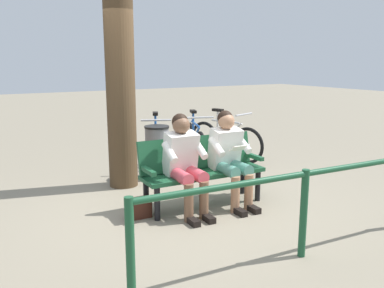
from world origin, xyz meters
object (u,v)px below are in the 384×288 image
Objects in this scene: tree_trunk at (120,59)px; bicycle_silver at (225,140)px; bench at (201,166)px; person_reading at (229,153)px; bicycle_purple at (195,143)px; handbag at (138,208)px; person_companion at (184,159)px; bicycle_blue at (156,147)px; litter_bin at (157,152)px.

bicycle_silver is at bearing -165.30° from tree_trunk.
bench is 0.44× the size of tree_trunk.
tree_trunk reaches higher than person_reading.
tree_trunk is (0.88, -1.44, 1.17)m from person_reading.
bicycle_silver is (-2.24, -0.59, -1.48)m from tree_trunk.
bicycle_purple is (-0.73, -2.08, -0.31)m from person_reading.
handbag is 0.19× the size of bicycle_purple.
tree_trunk reaches higher than person_companion.
person_companion is (0.64, -0.03, -0.00)m from person_reading.
tree_trunk is at bearing -48.48° from bicycle_purple.
bicycle_blue is at bearing -120.71° from handbag.
bicycle_purple and bicycle_blue have the same top height.
person_companion is at bearing 8.04° from bicycle_blue.
tree_trunk is at bearing -104.00° from handbag.
bench is 0.97m from handbag.
litter_bin is at bearing -101.57° from person_companion.
litter_bin is at bearing 0.86° from bicycle_blue.
bicycle_silver is at bearing -132.75° from person_companion.
person_companion is 2.49m from bicycle_purple.
person_companion is 0.74× the size of bicycle_silver.
tree_trunk is 2.37× the size of bicycle_blue.
bicycle_purple is (-1.37, -2.05, -0.30)m from person_companion.
litter_bin is 1.11m from bicycle_purple.
litter_bin reaches higher than handbag.
tree_trunk is at bearing -63.60° from bench.
bicycle_purple is (-1.61, -0.64, -1.48)m from tree_trunk.
person_reading is 0.64m from person_companion.
handbag is (1.21, -0.13, -0.54)m from person_reading.
bicycle_blue reaches higher than handbag.
bicycle_silver is at bearing -129.92° from bench.
person_companion is 2.24m from bicycle_blue.
bicycle_blue is (0.01, -2.15, -0.31)m from person_reading.
bicycle_blue is at bearing -113.76° from litter_bin.
litter_bin is 0.53× the size of bicycle_blue.
bicycle_silver is 1.01× the size of bicycle_purple.
handbag is at bearing -3.95° from person_reading.
bicycle_blue is at bearing -87.65° from person_reading.
handbag is 0.37× the size of litter_bin.
person_reading is at bearing 24.78° from bicycle_blue.
bench is at bearing -8.89° from bicycle_purple.
tree_trunk is 1.56m from litter_bin.
bicycle_silver and bicycle_blue have the same top height.
bicycle_blue is (0.74, -0.08, 0.00)m from bicycle_purple.
bicycle_blue is at bearing -76.01° from bicycle_purple.
handbag is (0.57, -0.11, -0.54)m from person_companion.
litter_bin is (-0.38, -1.55, -0.25)m from person_companion.
person_reading reaches higher than bench.
person_reading is at bearing 0.53° from bicycle_purple.
bench is 5.39× the size of handbag.
bench is 2.50m from bicycle_silver.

